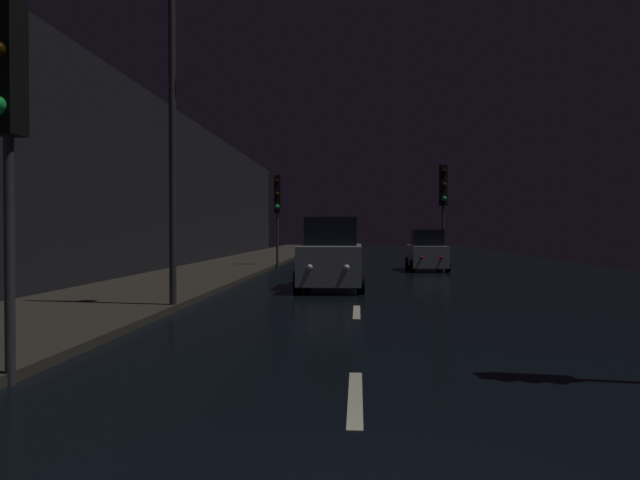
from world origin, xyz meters
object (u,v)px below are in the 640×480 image
traffic_light_far_left (277,201)px  car_parked_right_far (427,252)px  traffic_light_near_left (7,87)px  streetlamp_overhead (191,83)px  car_approaching_headlights (332,256)px  traffic_light_far_right (443,194)px

traffic_light_far_left → car_parked_right_far: (7.20, -1.77, -2.46)m
traffic_light_near_left → streetlamp_overhead: size_ratio=0.61×
car_approaching_headlights → car_parked_right_far: (4.01, 8.77, -0.17)m
traffic_light_near_left → traffic_light_far_left: 22.56m
traffic_light_far_right → streetlamp_overhead: (-7.78, -14.66, 1.64)m
car_parked_right_far → streetlamp_overhead: bearing=154.0°
traffic_light_near_left → car_approaching_headlights: (3.29, 12.02, -2.50)m
car_parked_right_far → traffic_light_near_left: bearing=160.6°
car_approaching_headlights → traffic_light_far_left: bearing=-163.2°
traffic_light_near_left → car_parked_right_far: 22.19m
streetlamp_overhead → car_parked_right_far: size_ratio=2.13×
traffic_light_far_left → streetlamp_overhead: size_ratio=0.58×
traffic_light_near_left → traffic_light_far_right: bearing=165.4°
car_approaching_headlights → car_parked_right_far: size_ratio=1.20×
traffic_light_far_right → car_parked_right_far: bearing=-75.0°
traffic_light_far_right → traffic_light_far_left: 8.13m
traffic_light_far_left → car_parked_right_far: bearing=69.2°
car_approaching_headlights → car_parked_right_far: 9.64m
car_approaching_headlights → streetlamp_overhead: bearing=-28.3°
car_approaching_headlights → car_parked_right_far: bearing=155.4°
traffic_light_near_left → car_parked_right_far: bearing=167.0°
traffic_light_far_right → traffic_light_near_left: bearing=-31.7°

